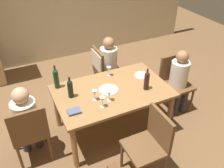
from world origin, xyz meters
name	(u,v)px	position (x,y,z in m)	size (l,w,h in m)	color
ground_plane	(112,128)	(0.00, 0.00, 0.00)	(10.00, 10.00, 0.00)	brown
dining_table	(112,95)	(0.00, 0.00, 0.65)	(1.57, 0.99, 0.74)	olive
chair_right_end	(174,79)	(1.17, 0.09, 0.53)	(0.44, 0.44, 0.92)	brown
chair_left_end	(30,131)	(-1.17, -0.09, 0.53)	(0.44, 0.44, 0.92)	brown
chair_far_right	(102,66)	(0.23, 0.88, 0.59)	(0.46, 0.44, 0.92)	brown
chair_near	(151,141)	(0.09, -0.88, 0.53)	(0.44, 0.44, 0.92)	brown
person_woman_host	(180,77)	(1.17, -0.03, 0.63)	(0.28, 0.33, 1.08)	#33333D
person_man_bearded	(26,118)	(-1.17, 0.03, 0.65)	(0.30, 0.34, 1.12)	#33333D
person_man_guest	(110,62)	(0.38, 0.88, 0.64)	(0.34, 0.29, 1.11)	#33333D
wine_bottle_tall_green	(56,78)	(-0.66, 0.39, 0.89)	(0.07, 0.07, 0.35)	#19381E
wine_bottle_dark_red	(147,80)	(0.44, -0.18, 0.88)	(0.07, 0.07, 0.32)	black
wine_bottle_short_olive	(70,88)	(-0.56, 0.10, 0.87)	(0.07, 0.07, 0.31)	black
wine_glass_near_left	(109,69)	(0.12, 0.36, 0.84)	(0.07, 0.07, 0.15)	silver
wine_glass_centre	(102,100)	(-0.26, -0.27, 0.84)	(0.07, 0.07, 0.15)	silver
wine_glass_near_right	(94,93)	(-0.30, -0.10, 0.84)	(0.07, 0.07, 0.15)	silver
wine_glass_far	(109,94)	(-0.13, -0.20, 0.84)	(0.07, 0.07, 0.15)	silver
dinner_plate_host	(109,90)	(-0.04, 0.02, 0.74)	(0.27, 0.27, 0.01)	white
dinner_plate_guest_left	(142,75)	(0.57, 0.14, 0.74)	(0.22, 0.22, 0.01)	white
folded_napkin	(74,111)	(-0.62, -0.22, 0.75)	(0.16, 0.12, 0.03)	#4C5B75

